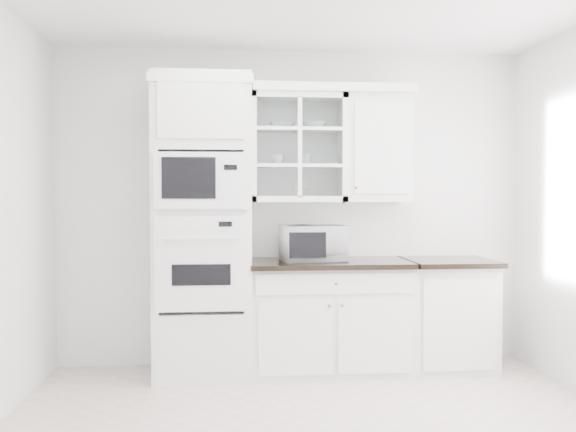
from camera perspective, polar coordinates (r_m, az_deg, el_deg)
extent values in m
cube|color=white|center=(5.27, 0.42, 0.81)|extent=(4.00, 0.02, 2.70)
cube|color=white|center=(4.95, -7.91, -1.03)|extent=(0.76, 0.65, 2.40)
cube|color=white|center=(4.63, -8.10, -4.46)|extent=(0.70, 0.03, 0.72)
cube|color=black|center=(4.63, -8.11, -5.47)|extent=(0.44, 0.01, 0.16)
cube|color=white|center=(4.61, -8.14, 3.29)|extent=(0.70, 0.03, 0.43)
cube|color=black|center=(4.59, -9.27, 3.53)|extent=(0.40, 0.01, 0.31)
cube|color=white|center=(5.12, 3.89, -9.49)|extent=(1.30, 0.60, 0.88)
cube|color=black|center=(5.02, 3.97, -4.41)|extent=(1.32, 0.67, 0.04)
cube|color=white|center=(5.37, 14.63, -9.02)|extent=(0.70, 0.60, 0.88)
cube|color=black|center=(5.27, 14.80, -4.17)|extent=(0.72, 0.67, 0.04)
cube|color=white|center=(5.14, 0.92, 6.36)|extent=(0.80, 0.33, 0.90)
cube|color=white|center=(5.13, 0.92, 4.68)|extent=(0.74, 0.29, 0.02)
cube|color=white|center=(5.15, 0.92, 8.02)|extent=(0.74, 0.29, 0.02)
cube|color=white|center=(5.25, 8.31, 6.24)|extent=(0.55, 0.33, 0.90)
cube|color=white|center=(5.16, -0.23, 11.76)|extent=(2.14, 0.38, 0.07)
imported|color=white|center=(5.01, 2.29, -2.51)|extent=(0.56, 0.49, 0.29)
imported|color=white|center=(5.13, -0.55, 8.45)|extent=(0.25, 0.25, 0.05)
imported|color=white|center=(5.17, 2.48, 8.44)|extent=(0.24, 0.24, 0.06)
imported|color=white|center=(5.10, -0.97, 5.29)|extent=(0.13, 0.13, 0.08)
imported|color=white|center=(5.15, 1.70, 5.36)|extent=(0.12, 0.12, 0.10)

